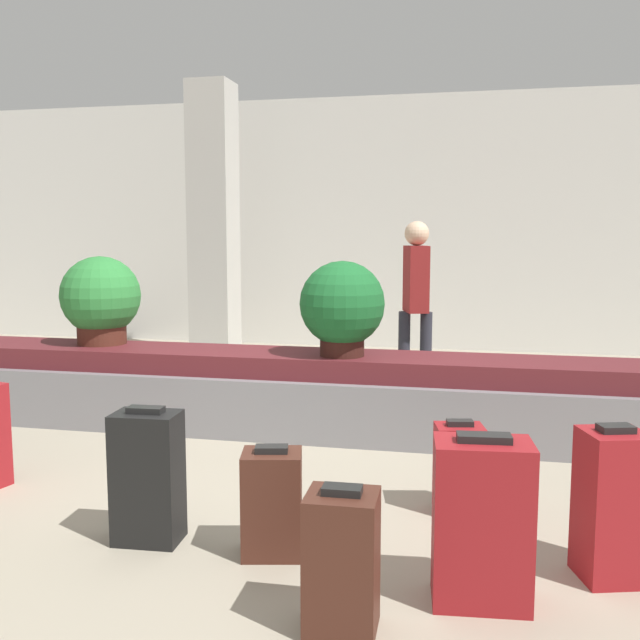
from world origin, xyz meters
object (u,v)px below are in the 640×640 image
(suitcase_3, at_px, (272,503))
(potted_plant_0, at_px, (342,307))
(suitcase_1, at_px, (342,562))
(traveler_0, at_px, (416,293))
(pillar, at_px, (214,223))
(suitcase_2, at_px, (482,522))
(potted_plant_1, at_px, (101,300))
(suitcase_6, at_px, (459,468))
(suitcase_5, at_px, (612,505))
(suitcase_7, at_px, (148,477))

(suitcase_3, relative_size, potted_plant_0, 0.75)
(suitcase_1, relative_size, potted_plant_0, 0.81)
(suitcase_1, relative_size, suitcase_3, 1.08)
(traveler_0, bearing_deg, pillar, -136.80)
(suitcase_2, distance_m, traveler_0, 3.83)
(suitcase_3, height_order, potted_plant_1, potted_plant_1)
(suitcase_6, xyz_separation_m, traveler_0, (-0.47, 2.79, 0.70))
(suitcase_5, bearing_deg, suitcase_1, -164.98)
(suitcase_1, relative_size, traveler_0, 0.35)
(suitcase_1, bearing_deg, suitcase_7, 150.10)
(pillar, bearing_deg, suitcase_1, -64.96)
(suitcase_2, relative_size, traveler_0, 0.44)
(pillar, distance_m, suitcase_2, 6.10)
(suitcase_2, bearing_deg, potted_plant_1, 135.90)
(suitcase_2, bearing_deg, suitcase_6, 91.02)
(pillar, bearing_deg, potted_plant_0, -54.49)
(suitcase_3, height_order, potted_plant_0, potted_plant_0)
(suitcase_5, relative_size, suitcase_7, 1.02)
(potted_plant_0, distance_m, potted_plant_1, 2.00)
(traveler_0, bearing_deg, suitcase_6, -7.91)
(suitcase_6, distance_m, traveler_0, 2.91)
(pillar, bearing_deg, suitcase_7, -73.02)
(suitcase_2, height_order, suitcase_6, suitcase_2)
(suitcase_2, relative_size, suitcase_7, 1.05)
(suitcase_1, bearing_deg, suitcase_5, 29.77)
(suitcase_3, relative_size, suitcase_5, 0.76)
(potted_plant_0, xyz_separation_m, traveler_0, (0.40, 1.51, -0.01))
(suitcase_3, height_order, suitcase_5, suitcase_5)
(suitcase_2, bearing_deg, pillar, 115.17)
(suitcase_2, height_order, potted_plant_1, potted_plant_1)
(suitcase_1, xyz_separation_m, traveler_0, (-0.07, 4.06, 0.67))
(suitcase_7, xyz_separation_m, potted_plant_0, (0.58, 1.98, 0.63))
(potted_plant_0, xyz_separation_m, potted_plant_1, (-1.99, 0.14, -0.00))
(suitcase_1, distance_m, suitcase_3, 0.70)
(suitcase_1, relative_size, suitcase_6, 1.12)
(traveler_0, bearing_deg, suitcase_3, -23.34)
(suitcase_5, height_order, suitcase_7, suitcase_5)
(suitcase_1, xyz_separation_m, suitcase_3, (-0.43, 0.56, -0.02))
(suitcase_3, xyz_separation_m, suitcase_6, (0.83, 0.71, -0.01))
(potted_plant_0, bearing_deg, suitcase_2, -66.15)
(suitcase_7, distance_m, potted_plant_1, 2.63)
(suitcase_6, bearing_deg, potted_plant_1, 141.99)
(suitcase_2, distance_m, suitcase_5, 0.63)
(pillar, xyz_separation_m, suitcase_6, (2.94, -4.18, -1.36))
(suitcase_3, distance_m, potted_plant_1, 3.03)
(pillar, xyz_separation_m, suitcase_1, (2.54, -5.45, -1.33))
(pillar, distance_m, suitcase_3, 5.49)
(suitcase_1, height_order, suitcase_7, suitcase_7)
(pillar, bearing_deg, suitcase_2, -59.22)
(potted_plant_1, bearing_deg, suitcase_2, -38.49)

